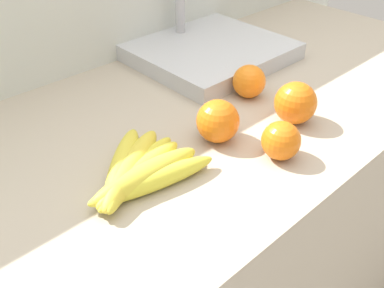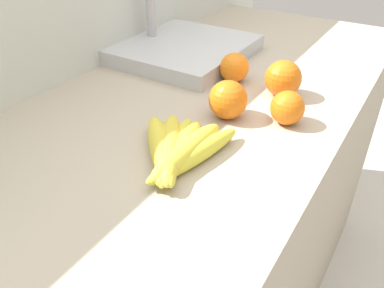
% 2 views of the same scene
% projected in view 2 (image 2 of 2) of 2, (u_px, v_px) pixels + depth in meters
% --- Properties ---
extents(counter, '(1.72, 0.61, 0.85)m').
position_uv_depth(counter, '(175.00, 265.00, 0.99)').
color(counter, '#ADA08C').
rests_on(counter, ground).
extents(wall_back, '(2.12, 0.06, 1.30)m').
position_uv_depth(wall_back, '(67.00, 153.00, 1.01)').
color(wall_back, silver).
rests_on(wall_back, ground).
extents(banana_bunch, '(0.21, 0.18, 0.04)m').
position_uv_depth(banana_bunch, '(178.00, 150.00, 0.63)').
color(banana_bunch, gold).
rests_on(banana_bunch, counter).
extents(orange_center, '(0.08, 0.08, 0.08)m').
position_uv_depth(orange_center, '(228.00, 100.00, 0.74)').
color(orange_center, orange).
rests_on(orange_center, counter).
extents(orange_back_right, '(0.08, 0.08, 0.08)m').
position_uv_depth(orange_back_right, '(283.00, 79.00, 0.82)').
color(orange_back_right, orange).
rests_on(orange_back_right, counter).
extents(orange_front, '(0.06, 0.06, 0.06)m').
position_uv_depth(orange_front, '(287.00, 108.00, 0.73)').
color(orange_front, orange).
rests_on(orange_front, counter).
extents(orange_back_left, '(0.07, 0.07, 0.07)m').
position_uv_depth(orange_back_left, '(234.00, 67.00, 0.89)').
color(orange_back_left, orange).
rests_on(orange_back_left, counter).
extents(sink_basin, '(0.34, 0.30, 0.24)m').
position_uv_depth(sink_basin, '(184.00, 48.00, 1.03)').
color(sink_basin, '#B7BABF').
rests_on(sink_basin, counter).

